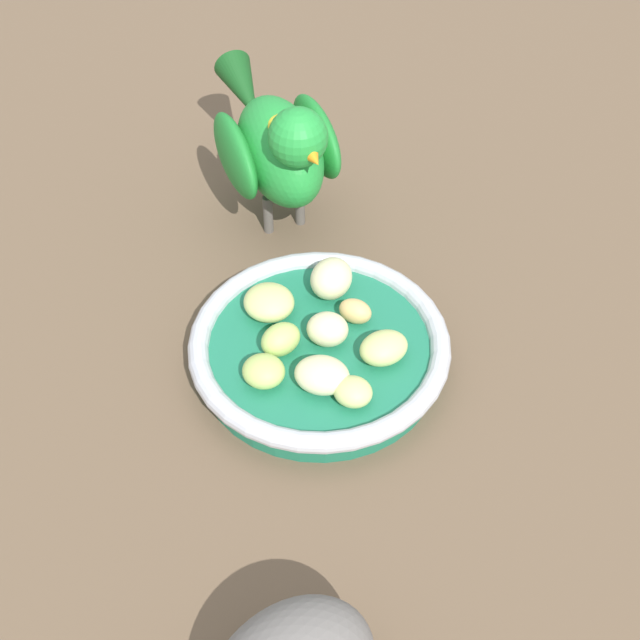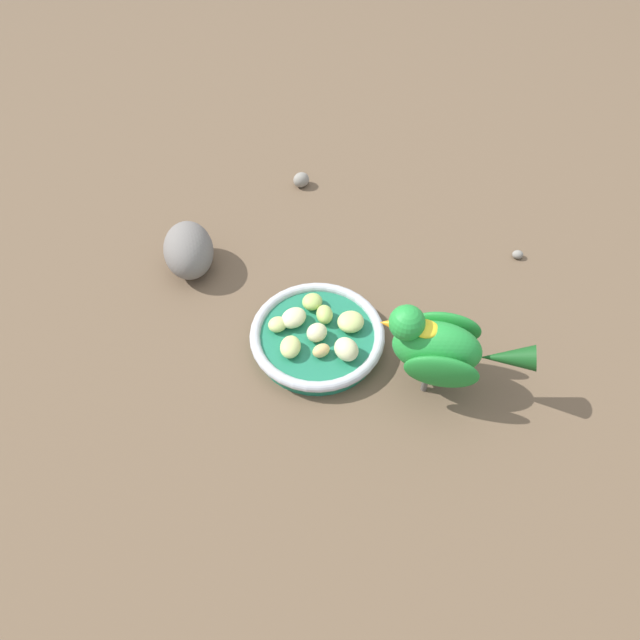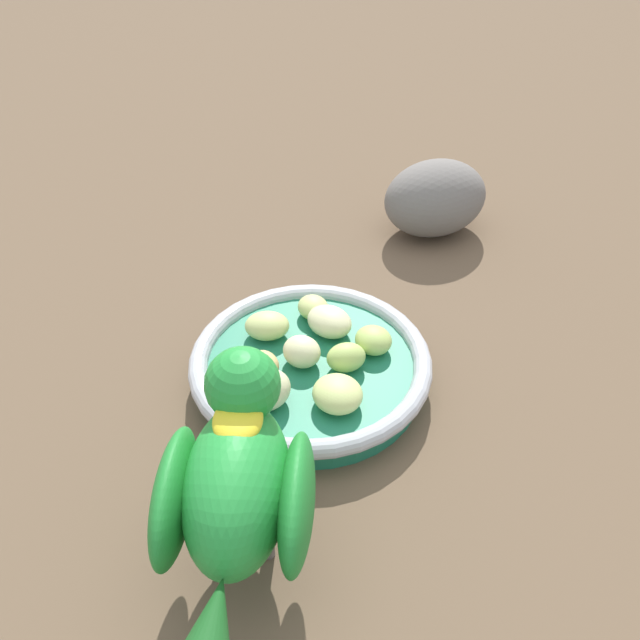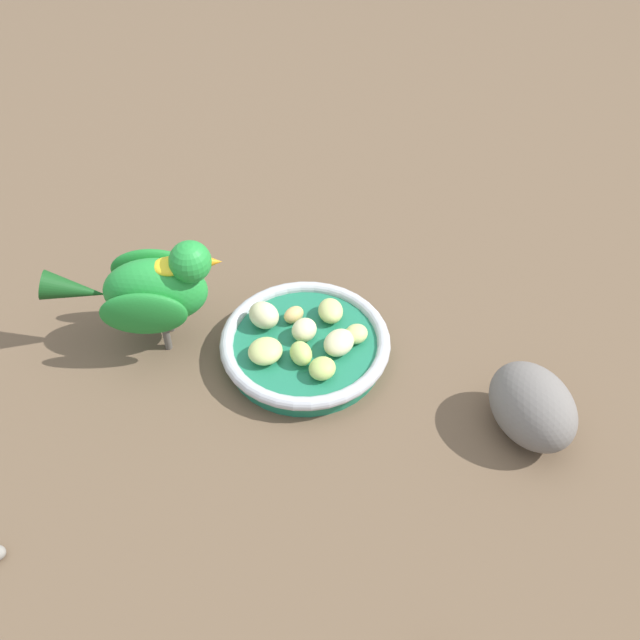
% 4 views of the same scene
% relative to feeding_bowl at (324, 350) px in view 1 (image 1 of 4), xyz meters
% --- Properties ---
extents(ground_plane, '(4.00, 4.00, 0.00)m').
position_rel_feeding_bowl_xyz_m(ground_plane, '(-0.02, 0.00, -0.02)').
color(ground_plane, brown).
extents(feeding_bowl, '(0.19, 0.19, 0.03)m').
position_rel_feeding_bowl_xyz_m(feeding_bowl, '(0.00, 0.00, 0.00)').
color(feeding_bowl, '#1E7251').
rests_on(feeding_bowl, ground_plane).
extents(apple_piece_0, '(0.03, 0.04, 0.02)m').
position_rel_feeding_bowl_xyz_m(apple_piece_0, '(0.00, -0.00, 0.02)').
color(apple_piece_0, beige).
rests_on(apple_piece_0, feeding_bowl).
extents(apple_piece_1, '(0.04, 0.04, 0.02)m').
position_rel_feeding_bowl_xyz_m(apple_piece_1, '(-0.00, 0.03, 0.02)').
color(apple_piece_1, '#B2CC66').
rests_on(apple_piece_1, feeding_bowl).
extents(apple_piece_2, '(0.03, 0.04, 0.02)m').
position_rel_feeding_bowl_xyz_m(apple_piece_2, '(-0.05, -0.02, 0.02)').
color(apple_piece_2, '#C6D17A').
rests_on(apple_piece_2, feeding_bowl).
extents(apple_piece_3, '(0.05, 0.04, 0.03)m').
position_rel_feeding_bowl_xyz_m(apple_piece_3, '(0.05, -0.01, 0.02)').
color(apple_piece_3, beige).
rests_on(apple_piece_3, feeding_bowl).
extents(apple_piece_4, '(0.05, 0.05, 0.02)m').
position_rel_feeding_bowl_xyz_m(apple_piece_4, '(0.03, 0.04, 0.02)').
color(apple_piece_4, '#C6D17A').
rests_on(apple_piece_4, feeding_bowl).
extents(apple_piece_5, '(0.04, 0.04, 0.02)m').
position_rel_feeding_bowl_xyz_m(apple_piece_5, '(-0.02, -0.04, 0.02)').
color(apple_piece_5, '#C6D17A').
rests_on(apple_piece_5, feeding_bowl).
extents(apple_piece_6, '(0.04, 0.05, 0.02)m').
position_rel_feeding_bowl_xyz_m(apple_piece_6, '(-0.04, 0.01, 0.02)').
color(apple_piece_6, beige).
rests_on(apple_piece_6, feeding_bowl).
extents(apple_piece_7, '(0.03, 0.03, 0.02)m').
position_rel_feeding_bowl_xyz_m(apple_piece_7, '(0.02, -0.02, 0.02)').
color(apple_piece_7, tan).
rests_on(apple_piece_7, feeding_bowl).
extents(apple_piece_8, '(0.04, 0.04, 0.02)m').
position_rel_feeding_bowl_xyz_m(apple_piece_8, '(-0.03, 0.04, 0.02)').
color(apple_piece_8, '#B2CC66').
rests_on(apple_piece_8, feeding_bowl).
extents(parrot, '(0.20, 0.12, 0.14)m').
position_rel_feeding_bowl_xyz_m(parrot, '(0.17, 0.03, 0.06)').
color(parrot, '#59544C').
rests_on(parrot, ground_plane).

